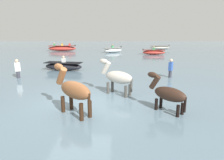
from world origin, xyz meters
The scene contains 12 objects.
ground_plane centered at (0.00, 0.00, 0.00)m, with size 120.00×120.00×0.00m, color #756B56.
water_surface centered at (0.00, 10.00, 0.22)m, with size 90.00×90.00×0.43m, color slate.
horse_lead_pinto centered at (1.52, 1.41, 1.21)m, with size 1.71×1.36×2.04m.
horse_trailing_chestnut centered at (0.00, -0.92, 1.28)m, with size 1.71×1.57×2.16m.
horse_flank_dark_bay centered at (3.34, -0.62, 1.07)m, with size 1.36×1.39×1.80m.
boat_mid_outer centered at (0.93, 20.48, 0.76)m, with size 3.00×2.53×1.12m.
boat_distant_east centered at (-2.55, 7.26, 0.73)m, with size 3.02×1.49×1.08m.
boat_far_inshore centered at (8.55, 25.82, 0.72)m, with size 3.28×1.25×0.72m.
boat_mid_channel centered at (-6.80, 22.60, 0.82)m, with size 4.17×1.46×1.25m.
boat_far_offshore centered at (6.16, 18.01, 0.73)m, with size 2.90×1.16×1.06m.
person_wading_close centered at (4.90, 5.00, 0.87)m, with size 0.34×0.38×1.63m.
person_spectator_far centered at (-4.72, 4.57, 0.87)m, with size 0.38×0.34×1.63m.
Camera 1 is at (1.49, -7.52, 3.30)m, focal length 31.96 mm.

